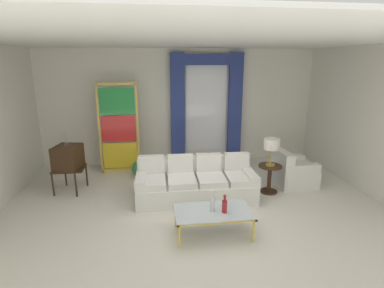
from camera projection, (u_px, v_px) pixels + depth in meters
name	position (u px, v px, depth m)	size (l,w,h in m)	color
ground_plane	(198.00, 212.00, 5.59)	(16.00, 16.00, 0.00)	silver
wall_rear	(180.00, 107.00, 8.12)	(8.00, 0.12, 3.00)	white
wall_right	(369.00, 120.00, 6.25)	(0.12, 7.00, 3.00)	white
ceiling_slab	(192.00, 42.00, 5.57)	(8.00, 7.60, 0.04)	white
curtained_window	(207.00, 98.00, 7.99)	(2.00, 0.17, 2.70)	white
couch_white_long	(195.00, 183.00, 6.12)	(2.36, 0.99, 0.86)	white
coffee_table	(213.00, 213.00, 4.77)	(1.21, 0.68, 0.41)	silver
bottle_blue_decanter	(212.00, 203.00, 4.72)	(0.07, 0.07, 0.34)	silver
bottle_crystal_tall	(225.00, 205.00, 4.69)	(0.08, 0.08, 0.30)	maroon
vintage_tv	(68.00, 158.00, 6.31)	(0.62, 0.68, 1.35)	#382314
armchair_white	(292.00, 172.00, 6.76)	(0.84, 0.84, 0.80)	white
stained_glass_divider	(119.00, 131.00, 7.34)	(0.95, 0.05, 2.20)	gold
peacock_figurine	(141.00, 169.00, 7.16)	(0.44, 0.60, 0.50)	beige
round_side_table	(269.00, 176.00, 6.35)	(0.48, 0.48, 0.59)	#382314
table_lamp_brass	(272.00, 145.00, 6.17)	(0.32, 0.32, 0.57)	#B29338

